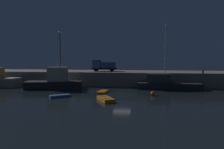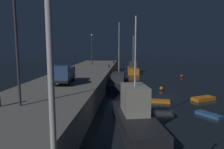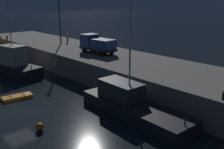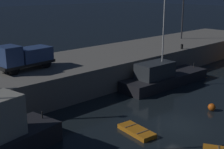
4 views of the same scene
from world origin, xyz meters
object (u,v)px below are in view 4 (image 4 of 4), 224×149
object	(u,v)px
dinghy_red_small	(137,131)
mooring_buoy_mid	(212,107)
fishing_boat_white	(163,77)
lamp_post_east	(183,9)
utility_truck	(24,57)
bollard_central	(182,47)

from	to	relation	value
dinghy_red_small	mooring_buoy_mid	xyz separation A→B (m)	(7.50, -1.45, 0.15)
fishing_boat_white	lamp_post_east	size ratio (longest dim) A/B	1.54
utility_truck	lamp_post_east	bearing A→B (deg)	1.90
dinghy_red_small	utility_truck	distance (m)	12.51
fishing_boat_white	utility_truck	bearing A→B (deg)	152.69
dinghy_red_small	lamp_post_east	world-z (taller)	lamp_post_east
fishing_boat_white	lamp_post_east	world-z (taller)	fishing_boat_white
fishing_boat_white	dinghy_red_small	distance (m)	11.48
dinghy_red_small	lamp_post_east	distance (m)	27.34
fishing_boat_white	bollard_central	world-z (taller)	fishing_boat_white
utility_truck	bollard_central	xyz separation A→B (m)	(18.68, -3.82, -0.91)
fishing_boat_white	mooring_buoy_mid	world-z (taller)	fishing_boat_white
mooring_buoy_mid	utility_truck	size ratio (longest dim) A/B	0.12
fishing_boat_white	bollard_central	distance (m)	7.35
dinghy_red_small	fishing_boat_white	bearing A→B (deg)	29.14
fishing_boat_white	dinghy_red_small	world-z (taller)	fishing_boat_white
mooring_buoy_mid	fishing_boat_white	bearing A→B (deg)	70.38
dinghy_red_small	utility_truck	bearing A→B (deg)	99.68
fishing_boat_white	dinghy_red_small	size ratio (longest dim) A/B	3.76
lamp_post_east	utility_truck	bearing A→B (deg)	-178.10
mooring_buoy_mid	bollard_central	world-z (taller)	bollard_central
fishing_boat_white	lamp_post_east	distance (m)	16.18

